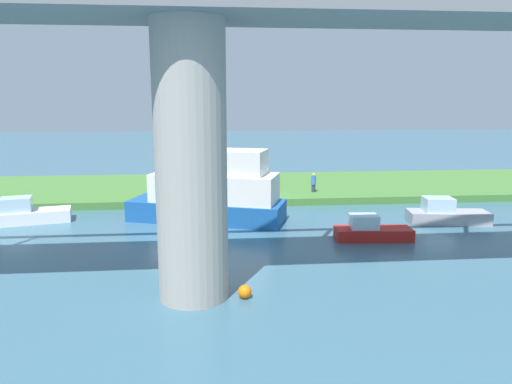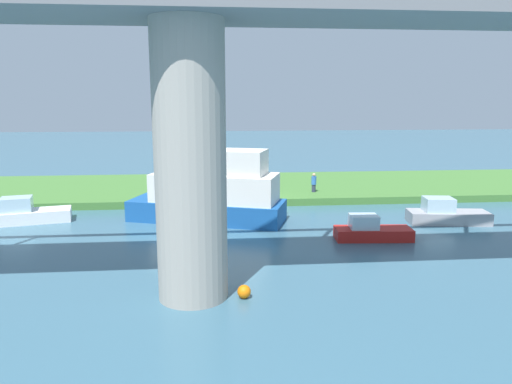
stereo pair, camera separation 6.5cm
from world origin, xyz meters
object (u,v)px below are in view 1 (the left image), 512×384
Objects in this scene: person_on_bank at (314,182)px; skiff_small at (445,214)px; houseboat_blue at (212,192)px; marker_buoy at (245,292)px; bridge_pylon at (191,165)px; motorboat_white at (371,231)px; motorboat_red at (26,213)px; mooring_post at (228,191)px.

person_on_bank is 0.29× the size of skiff_small.
houseboat_blue reaches higher than marker_buoy.
houseboat_blue is at bearing -93.57° from bridge_pylon.
marker_buoy is at bearing 169.51° from bridge_pylon.
houseboat_blue is 13.84m from skiff_small.
bridge_pylon is at bearing 33.16° from skiff_small.
skiff_small is at bearing 172.23° from houseboat_blue.
skiff_small is at bearing -142.16° from marker_buoy.
motorboat_white is at bearing 94.22° from person_on_bank.
person_on_bank is at bearing -163.93° from motorboat_red.
motorboat_white is at bearing -135.75° from marker_buoy.
bridge_pylon is 11.89m from motorboat_white.
person_on_bank reaches higher than mooring_post.
houseboat_blue is 2.41× the size of motorboat_white.
bridge_pylon reaches higher than skiff_small.
marker_buoy is at bearing 134.91° from motorboat_red.
skiff_small is 9.49× the size of marker_buoy.
bridge_pylon reaches higher than mooring_post.
person_on_bank is 0.35× the size of motorboat_white.
skiff_small is (-12.57, 5.93, -0.45)m from mooring_post.
motorboat_red is (18.36, 5.29, -0.65)m from person_on_bank.
person_on_bank is 0.14× the size of houseboat_blue.
motorboat_white is 6.17m from skiff_small.
motorboat_white is (-8.89, -6.52, -4.44)m from bridge_pylon.
skiff_small is 24.71m from motorboat_red.
bridge_pylon is 17.70m from skiff_small.
mooring_post is 0.21× the size of skiff_small.
motorboat_white is at bearing 27.59° from skiff_small.
motorboat_red is (19.13, -5.25, 0.09)m from motorboat_white.
bridge_pylon is 19.26m from person_on_bank.
motorboat_red is at bearing -45.09° from marker_buoy.
motorboat_red reaches higher than mooring_post.
skiff_small is at bearing 154.73° from mooring_post.
skiff_small reaches higher than motorboat_white.
mooring_post is 13.91m from skiff_small.
skiff_small is (-14.36, -9.38, -4.36)m from bridge_pylon.
person_on_bank is 6.57m from mooring_post.
skiff_small is at bearing 174.43° from motorboat_red.
skiff_small is (-6.24, 7.68, -0.66)m from person_on_bank.
person_on_bank is (-8.12, -17.06, -3.71)m from bridge_pylon.
motorboat_white is at bearing 128.96° from mooring_post.
bridge_pylon reaches higher than person_on_bank.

